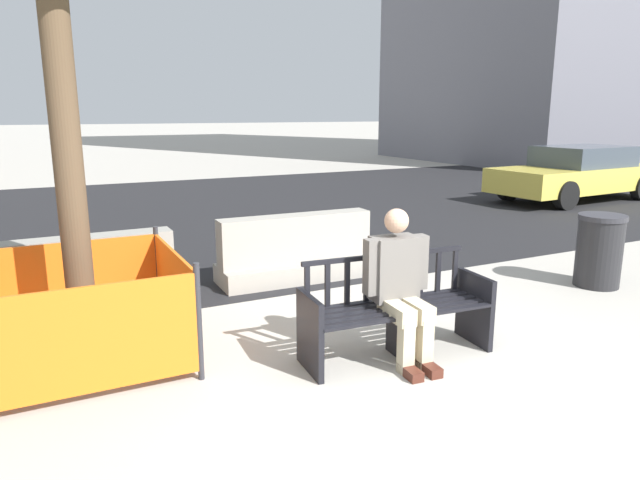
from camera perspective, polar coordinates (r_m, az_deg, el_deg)
ground_plane at (r=4.55m, az=9.88°, el=-15.21°), size 200.00×200.00×0.00m
street_asphalt at (r=12.32m, az=-14.90°, el=2.45°), size 120.00×12.00×0.01m
street_bench at (r=5.07m, az=7.60°, el=-7.20°), size 1.73×0.66×0.88m
seated_person at (r=4.93m, az=7.95°, el=-4.21°), size 0.59×0.75×1.31m
jersey_barrier_centre at (r=7.30m, az=-2.43°, el=-1.34°), size 2.02×0.73×0.84m
jersey_barrier_left at (r=6.55m, az=-23.09°, el=-4.03°), size 2.01×0.70×0.84m
construction_fence at (r=5.29m, az=-22.67°, el=-6.23°), size 1.64×1.64×0.97m
car_taxi_near at (r=15.19m, az=24.38°, el=6.11°), size 4.59×2.01×1.30m
trash_bin at (r=7.78m, az=26.14°, el=-0.94°), size 0.56×0.56×0.89m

